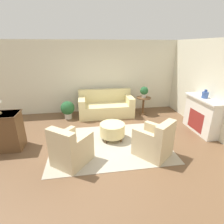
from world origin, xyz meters
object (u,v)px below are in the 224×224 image
(couch, at_px, (106,107))
(ottoman_table, at_px, (112,130))
(armchair_left, at_px, (70,150))
(potted_plant_on_side_table, at_px, (144,91))
(vase_mantel_near, at_px, (205,95))
(dresser, at_px, (2,131))
(side_table, at_px, (143,103))
(armchair_right, at_px, (155,142))
(potted_plant_floor, at_px, (68,109))

(couch, height_order, ottoman_table, couch)
(armchair_left, bearing_deg, potted_plant_on_side_table, 46.25)
(couch, relative_size, vase_mantel_near, 7.93)
(dresser, distance_m, potted_plant_on_side_table, 4.84)
(side_table, bearing_deg, potted_plant_on_side_table, 180.00)
(side_table, bearing_deg, armchair_right, -102.97)
(couch, distance_m, dresser, 3.56)
(armchair_left, xyz_separation_m, side_table, (2.67, 2.79, 0.10))
(couch, bearing_deg, side_table, -4.14)
(couch, distance_m, vase_mantel_near, 3.45)
(couch, relative_size, potted_plant_floor, 3.09)
(couch, bearing_deg, potted_plant_floor, -175.80)
(ottoman_table, height_order, dresser, dresser)
(ottoman_table, distance_m, side_table, 2.39)
(dresser, bearing_deg, ottoman_table, 1.09)
(side_table, xyz_separation_m, potted_plant_on_side_table, (-0.00, 0.00, 0.47))
(armchair_right, relative_size, potted_plant_on_side_table, 2.47)
(ottoman_table, bearing_deg, side_table, 49.71)
(side_table, bearing_deg, ottoman_table, -130.29)
(armchair_right, distance_m, potted_plant_on_side_table, 2.92)
(couch, distance_m, potted_plant_on_side_table, 1.60)
(couch, distance_m, potted_plant_floor, 1.46)
(armchair_right, distance_m, potted_plant_floor, 3.61)
(armchair_left, height_order, vase_mantel_near, vase_mantel_near)
(ottoman_table, height_order, vase_mantel_near, vase_mantel_near)
(armchair_right, relative_size, side_table, 1.52)
(ottoman_table, xyz_separation_m, side_table, (1.54, 1.82, 0.17))
(armchair_left, relative_size, dresser, 1.05)
(ottoman_table, distance_m, potted_plant_on_side_table, 2.46)
(vase_mantel_near, xyz_separation_m, potted_plant_on_side_table, (-1.28, 1.76, -0.28))
(armchair_left, bearing_deg, vase_mantel_near, 14.62)
(armchair_right, height_order, side_table, armchair_right)
(armchair_left, height_order, potted_plant_on_side_table, potted_plant_on_side_table)
(potted_plant_on_side_table, bearing_deg, ottoman_table, -130.29)
(ottoman_table, xyz_separation_m, potted_plant_on_side_table, (1.54, 1.82, 0.63))
(couch, bearing_deg, potted_plant_on_side_table, -4.14)
(couch, distance_m, side_table, 1.49)
(couch, xyz_separation_m, potted_plant_floor, (-1.45, -0.11, 0.03))
(armchair_left, distance_m, side_table, 3.86)
(armchair_right, bearing_deg, side_table, 77.03)
(potted_plant_floor, bearing_deg, vase_mantel_near, -22.62)
(armchair_left, distance_m, ottoman_table, 1.49)
(armchair_right, distance_m, ottoman_table, 1.32)
(ottoman_table, bearing_deg, potted_plant_floor, 127.62)
(couch, distance_m, armchair_left, 3.13)
(couch, distance_m, ottoman_table, 1.92)
(couch, xyz_separation_m, armchair_right, (0.84, -2.89, 0.02))
(armchair_right, height_order, vase_mantel_near, vase_mantel_near)
(armchair_right, distance_m, vase_mantel_near, 2.34)
(armchair_left, distance_m, dresser, 2.00)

